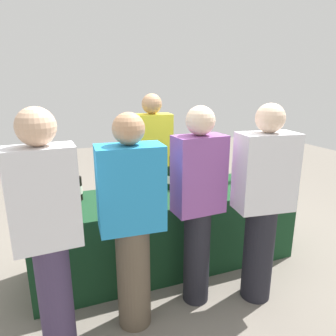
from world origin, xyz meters
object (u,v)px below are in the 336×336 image
(wine_bottle_2, at_px, (181,177))
(menu_board, at_px, (207,189))
(wine_bottle_0, at_px, (78,188))
(guest_0, at_px, (48,232))
(wine_glass_2, at_px, (198,185))
(wine_glass_0, at_px, (133,196))
(guest_3, at_px, (263,201))
(wine_bottle_1, at_px, (171,178))
(wine_bottle_3, at_px, (211,171))
(guest_2, at_px, (198,202))
(wine_glass_3, at_px, (219,180))
(server_pouring, at_px, (153,162))
(wine_glass_1, at_px, (162,187))
(ice_bucket, at_px, (249,173))
(wine_bottle_4, at_px, (235,172))
(guest_1, at_px, (132,220))
(wine_glass_4, at_px, (241,182))

(wine_bottle_2, xyz_separation_m, menu_board, (0.69, 0.74, -0.46))
(wine_bottle_0, bearing_deg, guest_0, -105.57)
(wine_glass_2, bearing_deg, wine_glass_0, -171.80)
(guest_3, bearing_deg, wine_bottle_1, 125.46)
(wine_bottle_3, bearing_deg, menu_board, 64.21)
(guest_0, relative_size, guest_2, 1.02)
(wine_glass_3, distance_m, server_pouring, 0.85)
(wine_bottle_3, xyz_separation_m, server_pouring, (-0.48, 0.49, 0.02))
(wine_glass_0, distance_m, guest_3, 1.03)
(wine_bottle_1, relative_size, wine_bottle_3, 1.04)
(wine_glass_0, bearing_deg, wine_glass_1, 18.16)
(wine_glass_3, bearing_deg, guest_2, -133.36)
(wine_bottle_3, distance_m, ice_bucket, 0.41)
(wine_bottle_3, distance_m, wine_glass_3, 0.24)
(wine_bottle_0, xyz_separation_m, wine_bottle_4, (1.58, -0.05, -0.00))
(server_pouring, relative_size, menu_board, 2.07)
(wine_bottle_2, distance_m, guest_0, 1.47)
(guest_3, bearing_deg, guest_1, -177.04)
(wine_bottle_1, xyz_separation_m, wine_glass_3, (0.44, -0.17, -0.02))
(wine_bottle_0, distance_m, wine_bottle_3, 1.34)
(wine_glass_3, height_order, guest_1, guest_1)
(wine_bottle_2, relative_size, ice_bucket, 1.73)
(wine_bottle_1, height_order, guest_0, guest_0)
(wine_bottle_2, height_order, wine_glass_3, wine_bottle_2)
(wine_glass_2, bearing_deg, ice_bucket, 13.72)
(ice_bucket, bearing_deg, guest_3, -119.06)
(wine_glass_3, xyz_separation_m, guest_0, (-1.55, -0.67, 0.05))
(wine_bottle_4, relative_size, guest_3, 0.19)
(wine_glass_0, relative_size, guest_2, 0.09)
(server_pouring, distance_m, guest_1, 1.43)
(wine_bottle_0, relative_size, wine_bottle_3, 1.01)
(wine_glass_1, height_order, guest_3, guest_3)
(server_pouring, bearing_deg, wine_bottle_4, 145.92)
(wine_glass_4, bearing_deg, wine_glass_3, 146.10)
(wine_bottle_2, xyz_separation_m, wine_glass_0, (-0.56, -0.29, -0.02))
(wine_bottle_0, height_order, wine_glass_3, wine_bottle_0)
(wine_bottle_3, bearing_deg, guest_3, -92.40)
(wine_bottle_3, height_order, guest_1, guest_1)
(wine_bottle_3, relative_size, ice_bucket, 1.72)
(wine_glass_2, relative_size, menu_board, 0.16)
(wine_bottle_3, relative_size, guest_2, 0.20)
(wine_glass_4, bearing_deg, ice_bucket, 42.70)
(ice_bucket, bearing_deg, wine_glass_2, -166.28)
(wine_glass_2, bearing_deg, wine_bottle_4, 20.14)
(wine_bottle_0, height_order, wine_bottle_4, wine_bottle_0)
(guest_3, bearing_deg, wine_glass_4, 79.75)
(wine_glass_3, bearing_deg, guest_1, -150.45)
(server_pouring, height_order, guest_2, server_pouring)
(menu_board, bearing_deg, guest_1, -124.49)
(menu_board, bearing_deg, guest_0, -132.07)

